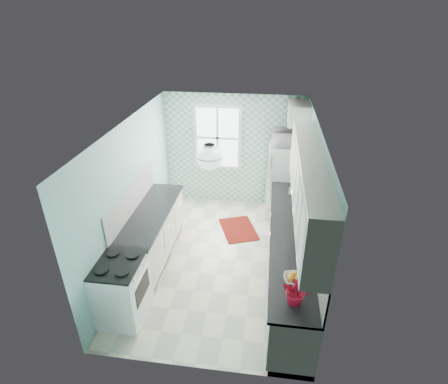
# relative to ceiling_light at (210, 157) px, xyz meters

# --- Properties ---
(floor) EXTENTS (3.00, 4.40, 0.02)m
(floor) POSITION_rel_ceiling_light_xyz_m (0.00, 0.80, -2.33)
(floor) COLOR beige
(floor) RESTS_ON ground
(ceiling) EXTENTS (3.00, 4.40, 0.02)m
(ceiling) POSITION_rel_ceiling_light_xyz_m (0.00, 0.80, 0.19)
(ceiling) COLOR white
(ceiling) RESTS_ON wall_back
(wall_back) EXTENTS (3.00, 0.02, 2.50)m
(wall_back) POSITION_rel_ceiling_light_xyz_m (0.00, 3.01, -1.07)
(wall_back) COLOR #80BCB5
(wall_back) RESTS_ON floor
(wall_front) EXTENTS (3.00, 0.02, 2.50)m
(wall_front) POSITION_rel_ceiling_light_xyz_m (0.00, -1.41, -1.07)
(wall_front) COLOR #80BCB5
(wall_front) RESTS_ON floor
(wall_left) EXTENTS (0.02, 4.40, 2.50)m
(wall_left) POSITION_rel_ceiling_light_xyz_m (-1.51, 0.80, -1.07)
(wall_left) COLOR #80BCB5
(wall_left) RESTS_ON floor
(wall_right) EXTENTS (0.02, 4.40, 2.50)m
(wall_right) POSITION_rel_ceiling_light_xyz_m (1.51, 0.80, -1.07)
(wall_right) COLOR #80BCB5
(wall_right) RESTS_ON floor
(accent_wall) EXTENTS (3.00, 0.01, 2.50)m
(accent_wall) POSITION_rel_ceiling_light_xyz_m (0.00, 2.99, -1.07)
(accent_wall) COLOR #6BB8A5
(accent_wall) RESTS_ON wall_back
(window) EXTENTS (1.04, 0.05, 1.44)m
(window) POSITION_rel_ceiling_light_xyz_m (-0.35, 2.96, -0.77)
(window) COLOR white
(window) RESTS_ON wall_back
(backsplash_right) EXTENTS (0.02, 3.60, 0.51)m
(backsplash_right) POSITION_rel_ceiling_light_xyz_m (1.49, 0.40, -1.13)
(backsplash_right) COLOR white
(backsplash_right) RESTS_ON wall_right
(backsplash_left) EXTENTS (0.02, 2.15, 0.51)m
(backsplash_left) POSITION_rel_ceiling_light_xyz_m (-1.49, 0.73, -1.13)
(backsplash_left) COLOR white
(backsplash_left) RESTS_ON wall_left
(upper_cabinets_right) EXTENTS (0.33, 3.20, 0.90)m
(upper_cabinets_right) POSITION_rel_ceiling_light_xyz_m (1.33, 0.20, -0.42)
(upper_cabinets_right) COLOR white
(upper_cabinets_right) RESTS_ON wall_right
(upper_cabinet_fridge) EXTENTS (0.40, 0.74, 0.40)m
(upper_cabinet_fridge) POSITION_rel_ceiling_light_xyz_m (1.30, 2.63, -0.07)
(upper_cabinet_fridge) COLOR white
(upper_cabinet_fridge) RESTS_ON wall_right
(ceiling_light) EXTENTS (0.34, 0.34, 0.35)m
(ceiling_light) POSITION_rel_ceiling_light_xyz_m (0.00, 0.00, 0.00)
(ceiling_light) COLOR silver
(ceiling_light) RESTS_ON ceiling
(base_cabinets_right) EXTENTS (0.60, 3.60, 0.90)m
(base_cabinets_right) POSITION_rel_ceiling_light_xyz_m (1.20, 0.40, -1.87)
(base_cabinets_right) COLOR white
(base_cabinets_right) RESTS_ON floor
(countertop_right) EXTENTS (0.63, 3.60, 0.04)m
(countertop_right) POSITION_rel_ceiling_light_xyz_m (1.19, 0.40, -1.40)
(countertop_right) COLOR black
(countertop_right) RESTS_ON base_cabinets_right
(base_cabinets_left) EXTENTS (0.60, 2.15, 0.90)m
(base_cabinets_left) POSITION_rel_ceiling_light_xyz_m (-1.20, 0.73, -1.87)
(base_cabinets_left) COLOR white
(base_cabinets_left) RESTS_ON floor
(countertop_left) EXTENTS (0.63, 2.15, 0.04)m
(countertop_left) POSITION_rel_ceiling_light_xyz_m (-1.19, 0.73, -1.40)
(countertop_left) COLOR black
(countertop_left) RESTS_ON base_cabinets_left
(fridge) EXTENTS (0.69, 0.68, 1.58)m
(fridge) POSITION_rel_ceiling_light_xyz_m (1.11, 2.58, -1.53)
(fridge) COLOR silver
(fridge) RESTS_ON floor
(stove) EXTENTS (0.62, 0.78, 0.94)m
(stove) POSITION_rel_ceiling_light_xyz_m (-1.20, -0.66, -1.83)
(stove) COLOR white
(stove) RESTS_ON floor
(sink) EXTENTS (0.44, 0.37, 0.53)m
(sink) POSITION_rel_ceiling_light_xyz_m (1.20, 1.40, -1.39)
(sink) COLOR silver
(sink) RESTS_ON countertop_right
(rug) EXTENTS (0.93, 1.09, 0.01)m
(rug) POSITION_rel_ceiling_light_xyz_m (0.25, 1.78, -2.32)
(rug) COLOR #691309
(rug) RESTS_ON floor
(dish_towel) EXTENTS (0.03, 0.22, 0.32)m
(dish_towel) POSITION_rel_ceiling_light_xyz_m (0.89, 1.70, -1.84)
(dish_towel) COLOR #5EBDBF
(dish_towel) RESTS_ON base_cabinets_right
(fruit_bowl) EXTENTS (0.30, 0.30, 0.07)m
(fruit_bowl) POSITION_rel_ceiling_light_xyz_m (1.20, -0.68, -1.35)
(fruit_bowl) COLOR white
(fruit_bowl) RESTS_ON countertop_right
(potted_plant) EXTENTS (0.40, 0.37, 0.37)m
(potted_plant) POSITION_rel_ceiling_light_xyz_m (1.20, -1.05, -1.20)
(potted_plant) COLOR #A20804
(potted_plant) RESTS_ON countertop_right
(soap_bottle) EXTENTS (0.12, 0.12, 0.20)m
(soap_bottle) POSITION_rel_ceiling_light_xyz_m (1.25, 1.73, -1.28)
(soap_bottle) COLOR #A8B9CA
(soap_bottle) RESTS_ON countertop_right
(microwave) EXTENTS (0.59, 0.41, 0.32)m
(microwave) POSITION_rel_ceiling_light_xyz_m (1.11, 2.58, -0.58)
(microwave) COLOR white
(microwave) RESTS_ON fridge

